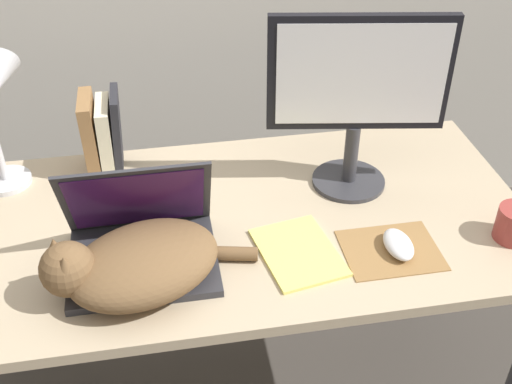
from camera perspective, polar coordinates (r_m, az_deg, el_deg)
The scene contains 8 objects.
desk at distance 1.61m, azimuth -1.58°, elevation -4.38°, with size 1.43×0.72×0.73m.
laptop at distance 1.44m, azimuth -10.13°, elevation -4.43°, with size 0.32×0.26×0.25m.
cat at distance 1.37m, azimuth -10.75°, elevation -6.30°, with size 0.46×0.35×0.15m.
external_monitor at distance 1.56m, azimuth 9.02°, elevation 8.71°, with size 0.43×0.19×0.46m.
mousepad at distance 1.50m, azimuth 11.88°, elevation -5.08°, with size 0.22×0.17×0.00m.
computer_mouse at distance 1.49m, azimuth 12.54°, elevation -4.57°, with size 0.06×0.11×0.03m.
book_row at distance 1.72m, azimuth -13.51°, elevation 4.93°, with size 0.10×0.14×0.22m.
notepad at distance 1.46m, azimuth 3.78°, elevation -5.36°, with size 0.20×0.25×0.01m.
Camera 1 is at (-0.17, -0.85, 1.70)m, focal length 45.00 mm.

